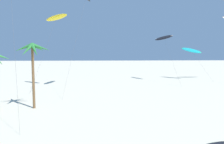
# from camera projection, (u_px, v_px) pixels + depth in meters

# --- Properties ---
(palm_tree_1) EXTENTS (4.91, 4.51, 9.12)m
(palm_tree_1) POSITION_uv_depth(u_px,v_px,m) (33.00, 54.00, 33.90)
(palm_tree_1) COLOR brown
(palm_tree_1) RESTS_ON ground
(flying_kite_0) EXTENTS (6.79, 9.08, 15.46)m
(flying_kite_0) POSITION_uv_depth(u_px,v_px,m) (56.00, 18.00, 50.57)
(flying_kite_0) COLOR yellow
(flying_kite_0) RESTS_ON ground
(flying_kite_2) EXTENTS (6.41, 7.09, 8.72)m
(flying_kite_2) POSITION_uv_depth(u_px,v_px,m) (191.00, 50.00, 64.16)
(flying_kite_2) COLOR #19B2B7
(flying_kite_2) RESTS_ON ground
(flying_kite_4) EXTENTS (4.27, 11.82, 11.76)m
(flying_kite_4) POSITION_uv_depth(u_px,v_px,m) (164.00, 38.00, 61.03)
(flying_kite_4) COLOR black
(flying_kite_4) RESTS_ON ground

